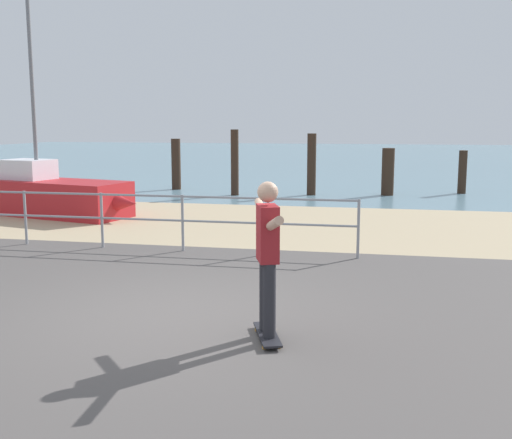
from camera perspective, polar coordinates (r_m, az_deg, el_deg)
name	(u,v)px	position (r m, az deg, el deg)	size (l,w,h in m)	color
ground_plane	(139,343)	(6.89, -10.69, -11.12)	(24.00, 10.00, 0.04)	#514C49
beach_strip	(271,224)	(14.39, 1.38, -0.41)	(24.00, 6.00, 0.04)	tan
sea_surface	(344,157)	(42.11, 8.16, 5.71)	(72.00, 50.00, 0.04)	slate
railing_fence	(63,210)	(12.21, -17.38, 0.80)	(11.08, 0.05, 1.05)	gray
sailboat	(52,195)	(16.38, -18.29, 2.15)	(5.06, 2.42, 5.63)	#B21E23
skateboard	(267,335)	(6.82, 1.05, -10.56)	(0.45, 0.82, 0.08)	black
skateboarder	(268,249)	(6.56, 1.08, -2.72)	(0.56, 1.39, 1.65)	#26262B
groyne_post_0	(176,164)	(21.70, -7.38, 5.05)	(0.32, 0.32, 1.77)	#332319
groyne_post_1	(235,163)	(19.80, -1.98, 5.24)	(0.25, 0.25, 2.11)	#332319
groyne_post_2	(312,165)	(19.91, 5.14, 5.05)	(0.29, 0.29, 1.98)	#332319
groyne_post_3	(388,172)	(20.24, 12.06, 4.30)	(0.39, 0.39, 1.52)	#332319
groyne_post_4	(462,172)	(21.39, 18.49, 4.15)	(0.27, 0.27, 1.43)	#332319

